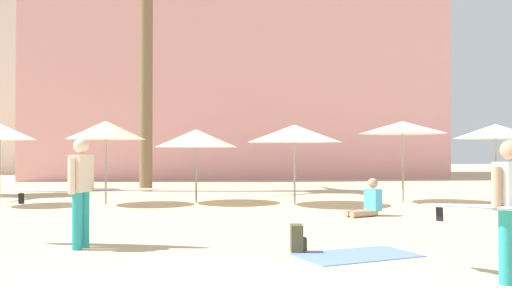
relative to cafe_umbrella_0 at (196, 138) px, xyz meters
name	(u,v)px	position (x,y,z in m)	size (l,w,h in m)	color
hotel_pink	(234,49)	(3.10, 18.75, 6.30)	(23.71, 11.72, 16.49)	pink
hotel_tower_gray	(54,10)	(-9.91, 27.17, 10.53)	(18.79, 8.56, 24.94)	beige
cafe_umbrella_0	(196,138)	(0.00, 0.00, 0.00)	(2.50, 2.50, 2.22)	gray
cafe_umbrella_1	(0,132)	(-5.60, -0.05, 0.16)	(2.04, 2.04, 2.34)	gray
cafe_umbrella_3	(403,128)	(6.18, -0.83, 0.33)	(2.63, 2.63, 2.46)	gray
cafe_umbrella_4	(496,131)	(9.73, -0.01, 0.26)	(2.66, 2.66, 2.44)	gray
cafe_umbrella_5	(106,130)	(-2.63, -0.14, 0.22)	(2.27, 2.27, 2.44)	gray
cafe_umbrella_6	(295,134)	(2.80, -1.04, 0.12)	(2.74, 2.74, 2.32)	gray
beach_towel	(357,255)	(2.05, -8.83, -1.93)	(1.76, 0.99, 0.01)	#6684E0
backpack	(297,239)	(1.24, -8.44, -1.74)	(0.27, 0.32, 0.42)	brown
person_near_left	(82,189)	(-2.09, -7.54, -1.00)	(2.77, 1.15, 1.75)	teal
person_near_right	(368,203)	(3.94, -4.04, -1.63)	(0.97, 0.72, 0.90)	tan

